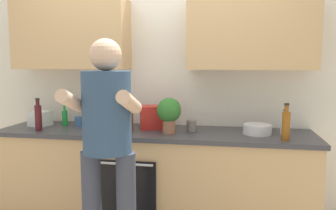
# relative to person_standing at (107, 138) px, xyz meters

# --- Properties ---
(back_wall_unit) EXTENTS (4.00, 0.38, 2.50)m
(back_wall_unit) POSITION_rel_person_standing_xyz_m (0.16, 1.02, 0.50)
(back_wall_unit) COLOR silver
(back_wall_unit) RESTS_ON ground
(counter) EXTENTS (2.84, 0.67, 0.90)m
(counter) POSITION_rel_person_standing_xyz_m (0.16, 0.74, -0.54)
(counter) COLOR tan
(counter) RESTS_ON ground
(person_standing) EXTENTS (0.49, 0.45, 1.68)m
(person_standing) POSITION_rel_person_standing_xyz_m (0.00, 0.00, 0.00)
(person_standing) COLOR #383D4C
(person_standing) RESTS_ON ground
(bottle_water) EXTENTS (0.05, 0.05, 0.21)m
(bottle_water) POSITION_rel_person_standing_xyz_m (1.30, 0.78, -0.01)
(bottle_water) COLOR silver
(bottle_water) RESTS_ON counter
(bottle_syrup) EXTENTS (0.06, 0.06, 0.30)m
(bottle_syrup) POSITION_rel_person_standing_xyz_m (1.28, 0.55, 0.03)
(bottle_syrup) COLOR #8C4C14
(bottle_syrup) RESTS_ON counter
(bottle_wine) EXTENTS (0.06, 0.06, 0.30)m
(bottle_wine) POSITION_rel_person_standing_xyz_m (-0.86, 0.56, 0.03)
(bottle_wine) COLOR #471419
(bottle_wine) RESTS_ON counter
(bottle_vinegar) EXTENTS (0.08, 0.08, 0.33)m
(bottle_vinegar) POSITION_rel_person_standing_xyz_m (-0.53, 0.94, 0.04)
(bottle_vinegar) COLOR brown
(bottle_vinegar) RESTS_ON counter
(bottle_soda) EXTENTS (0.05, 0.05, 0.22)m
(bottle_soda) POSITION_rel_person_standing_xyz_m (-0.74, 0.83, -0.01)
(bottle_soda) COLOR #198C33
(bottle_soda) RESTS_ON counter
(cup_ceramic) EXTENTS (0.09, 0.09, 0.09)m
(cup_ceramic) POSITION_rel_person_standing_xyz_m (-0.22, 0.93, -0.05)
(cup_ceramic) COLOR #BF4C47
(cup_ceramic) RESTS_ON counter
(cup_stoneware) EXTENTS (0.09, 0.09, 0.10)m
(cup_stoneware) POSITION_rel_person_standing_xyz_m (0.51, 0.77, -0.04)
(cup_stoneware) COLOR slate
(cup_stoneware) RESTS_ON counter
(cup_tea) EXTENTS (0.08, 0.08, 0.09)m
(cup_tea) POSITION_rel_person_standing_xyz_m (-0.59, 0.83, -0.05)
(cup_tea) COLOR #33598C
(cup_tea) RESTS_ON counter
(mixing_bowl) EXTENTS (0.24, 0.24, 0.09)m
(mixing_bowl) POSITION_rel_person_standing_xyz_m (1.08, 0.75, -0.05)
(mixing_bowl) COLOR silver
(mixing_bowl) RESTS_ON counter
(knife_block) EXTENTS (0.10, 0.14, 0.29)m
(knife_block) POSITION_rel_person_standing_xyz_m (-0.06, 0.63, 0.02)
(knife_block) COLOR brown
(knife_block) RESTS_ON counter
(potted_herb) EXTENTS (0.21, 0.21, 0.31)m
(potted_herb) POSITION_rel_person_standing_xyz_m (0.32, 0.65, 0.09)
(potted_herb) COLOR #9E6647
(potted_herb) RESTS_ON counter
(grocery_bag_crisps) EXTENTS (0.27, 0.25, 0.21)m
(grocery_bag_crisps) POSITION_rel_person_standing_xyz_m (0.14, 0.84, 0.01)
(grocery_bag_crisps) COLOR red
(grocery_bag_crisps) RESTS_ON counter
(grocery_bag_produce) EXTENTS (0.20, 0.21, 0.14)m
(grocery_bag_produce) POSITION_rel_person_standing_xyz_m (-0.97, 0.78, -0.02)
(grocery_bag_produce) COLOR silver
(grocery_bag_produce) RESTS_ON counter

